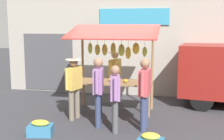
% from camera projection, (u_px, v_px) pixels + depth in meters
% --- Properties ---
extents(ground_plane, '(40.00, 40.00, 0.00)m').
position_uv_depth(ground_plane, '(114.00, 111.00, 8.78)').
color(ground_plane, '#38383D').
extents(street_backdrop, '(9.00, 0.30, 3.40)m').
position_uv_depth(street_backdrop, '(125.00, 47.00, 10.66)').
color(street_backdrop, '#9E998E').
rests_on(street_backdrop, ground).
extents(market_stall, '(2.50, 1.46, 2.50)m').
position_uv_depth(market_stall, '(115.00, 57.00, 8.60)').
color(market_stall, olive).
rests_on(market_stall, ground).
extents(vendor_with_sunhat, '(0.43, 0.70, 1.68)m').
position_uv_depth(vendor_with_sunhat, '(115.00, 73.00, 9.38)').
color(vendor_with_sunhat, '#726656').
rests_on(vendor_with_sunhat, ground).
extents(shopper_with_shopping_bag, '(0.42, 0.68, 1.64)m').
position_uv_depth(shopper_with_shopping_bag, '(74.00, 83.00, 7.88)').
color(shopper_with_shopping_bag, '#726656').
rests_on(shopper_with_shopping_bag, ground).
extents(shopper_in_striped_shirt, '(0.29, 0.71, 1.70)m').
position_uv_depth(shopper_in_striped_shirt, '(98.00, 87.00, 7.34)').
color(shopper_in_striped_shirt, navy).
rests_on(shopper_in_striped_shirt, ground).
extents(shopper_in_grey_tee, '(0.26, 0.72, 1.72)m').
position_uv_depth(shopper_in_grey_tee, '(145.00, 89.00, 7.07)').
color(shopper_in_grey_tee, navy).
rests_on(shopper_in_grey_tee, ground).
extents(shopper_with_ponytail, '(0.32, 0.66, 1.57)m').
position_uv_depth(shopper_with_ponytail, '(115.00, 94.00, 6.98)').
color(shopper_with_ponytail, '#4C4C51').
rests_on(shopper_with_ponytail, ground).
extents(produce_crate_side, '(0.60, 0.46, 0.36)m').
position_uv_depth(produce_crate_side, '(40.00, 128.00, 6.83)').
color(produce_crate_side, teal).
rests_on(produce_crate_side, ground).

